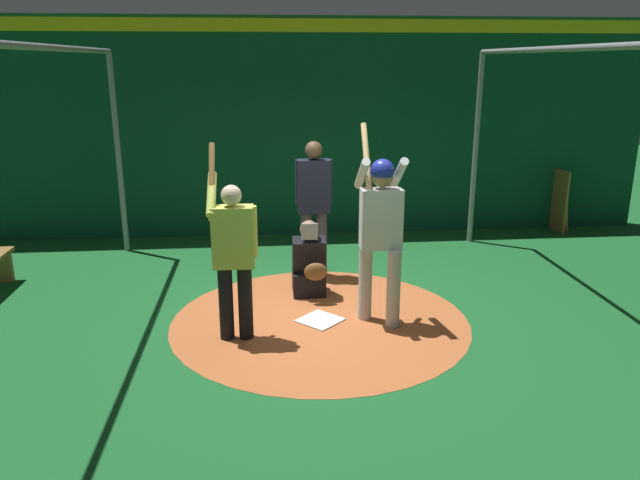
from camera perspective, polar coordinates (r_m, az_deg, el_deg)
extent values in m
plane|color=#195B28|center=(6.91, 0.00, -7.58)|extent=(27.70, 27.70, 0.00)
cylinder|color=#B76033|center=(6.91, 0.00, -7.56)|extent=(3.34, 3.34, 0.01)
cube|color=white|center=(6.90, 0.00, -7.49)|extent=(0.59, 0.59, 0.01)
cylinder|color=#B3B3B7|center=(6.66, 6.89, -4.60)|extent=(0.15, 0.15, 0.87)
cylinder|color=#B3B3B7|center=(6.83, 4.25, -3.98)|extent=(0.15, 0.15, 0.87)
cube|color=silver|center=(6.52, 5.73, 1.98)|extent=(0.22, 0.44, 0.65)
cylinder|color=silver|center=(6.55, 7.39, 6.22)|extent=(0.53, 0.09, 0.41)
cylinder|color=silver|center=(6.48, 3.95, 6.20)|extent=(0.53, 0.09, 0.41)
sphere|color=#9E704C|center=(6.42, 5.85, 5.91)|extent=(0.22, 0.22, 0.22)
sphere|color=navy|center=(6.41, 5.86, 6.46)|extent=(0.25, 0.25, 0.25)
cylinder|color=tan|center=(6.58, 4.38, 7.54)|extent=(0.54, 0.06, 0.73)
cube|color=black|center=(7.65, -1.06, -3.96)|extent=(0.40, 0.40, 0.30)
cube|color=black|center=(7.49, -1.05, -1.42)|extent=(0.31, 0.40, 0.48)
sphere|color=#9E704C|center=(7.37, -1.05, 0.99)|extent=(0.22, 0.22, 0.22)
cube|color=gray|center=(7.28, -0.99, 0.79)|extent=(0.03, 0.20, 0.20)
ellipsoid|color=brown|center=(7.27, -0.40, -2.99)|extent=(0.12, 0.28, 0.22)
cylinder|color=#4C4C51|center=(8.21, 0.13, -0.36)|extent=(0.15, 0.15, 0.88)
cylinder|color=#4C4C51|center=(8.19, -1.27, -0.40)|extent=(0.15, 0.15, 0.88)
cube|color=#1E2338|center=(8.01, -0.58, 5.05)|extent=(0.22, 0.42, 0.70)
cylinder|color=#1E2338|center=(8.02, 0.86, 5.46)|extent=(0.09, 0.09, 0.59)
cylinder|color=#1E2338|center=(7.98, -2.03, 5.41)|extent=(0.09, 0.09, 0.59)
sphere|color=brown|center=(7.93, -0.59, 8.42)|extent=(0.23, 0.23, 0.23)
cylinder|color=black|center=(6.41, -6.99, -5.82)|extent=(0.15, 0.15, 0.80)
cylinder|color=black|center=(6.42, -8.78, -5.85)|extent=(0.15, 0.15, 0.80)
cube|color=#BEC953|center=(6.18, -8.14, 0.29)|extent=(0.23, 0.42, 0.63)
cylinder|color=#BEC953|center=(6.16, -6.29, 0.77)|extent=(0.09, 0.09, 0.53)
cylinder|color=#BEC953|center=(6.19, -10.11, 4.25)|extent=(0.47, 0.10, 0.41)
sphere|color=beige|center=(6.08, -8.31, 4.17)|extent=(0.21, 0.21, 0.21)
cylinder|color=olive|center=(6.25, -10.10, 5.42)|extent=(0.46, 0.07, 0.74)
cube|color=#0F472D|center=(10.11, -2.04, 10.35)|extent=(0.20, 11.70, 3.49)
cube|color=yellow|center=(9.96, -2.09, 19.45)|extent=(0.03, 11.47, 0.20)
cylinder|color=gray|center=(9.56, -18.33, 7.52)|extent=(0.08, 0.08, 2.94)
cylinder|color=gray|center=(9.89, 14.35, 8.11)|extent=(0.08, 0.08, 2.94)
cylinder|color=gray|center=(6.64, -25.10, 16.06)|extent=(5.88, 0.07, 0.07)
cylinder|color=gray|center=(7.11, 23.35, 16.18)|extent=(5.88, 0.07, 0.07)
cube|color=olive|center=(11.23, 21.28, 3.54)|extent=(0.70, 0.04, 1.05)
cylinder|color=tan|center=(11.49, 20.95, 3.33)|extent=(0.06, 0.13, 0.85)
cylinder|color=black|center=(11.38, 21.23, 3.33)|extent=(0.06, 0.16, 0.91)
cylinder|color=tan|center=(11.28, 21.48, 3.06)|extent=(0.06, 0.15, 0.85)
cylinder|color=black|center=(11.18, 21.75, 2.90)|extent=(0.06, 0.16, 0.85)
cylinder|color=olive|center=(11.07, 22.03, 2.89)|extent=(0.06, 0.16, 0.90)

